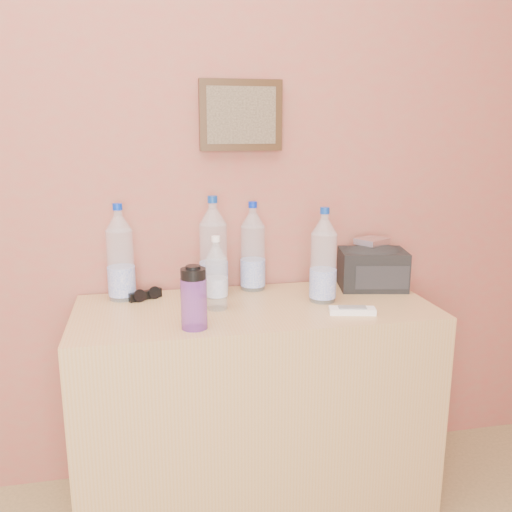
% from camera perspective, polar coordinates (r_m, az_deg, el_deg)
% --- Properties ---
extents(picture_frame, '(0.30, 0.03, 0.25)m').
position_cam_1_polar(picture_frame, '(2.01, -1.60, 14.58)').
color(picture_frame, '#382311').
rests_on(picture_frame, room_shell).
extents(dresser, '(1.22, 0.51, 0.76)m').
position_cam_1_polar(dresser, '(2.01, -0.10, -15.61)').
color(dresser, '#9F7248').
rests_on(dresser, ground).
extents(pet_large_a, '(0.09, 0.09, 0.34)m').
position_cam_1_polar(pet_large_a, '(1.96, -14.09, -0.16)').
color(pet_large_a, silver).
rests_on(pet_large_a, dresser).
extents(pet_large_b, '(0.09, 0.09, 0.33)m').
position_cam_1_polar(pet_large_b, '(2.02, -0.33, 0.52)').
color(pet_large_b, silver).
rests_on(pet_large_b, dresser).
extents(pet_large_c, '(0.10, 0.10, 0.36)m').
position_cam_1_polar(pet_large_c, '(1.94, -4.51, 0.37)').
color(pet_large_c, silver).
rests_on(pet_large_c, dresser).
extents(pet_large_d, '(0.09, 0.09, 0.33)m').
position_cam_1_polar(pet_large_d, '(1.89, 7.11, -0.46)').
color(pet_large_d, silver).
rests_on(pet_large_d, dresser).
extents(pet_small, '(0.07, 0.07, 0.25)m').
position_cam_1_polar(pet_small, '(1.81, -4.18, -2.24)').
color(pet_small, '#C7DDFA').
rests_on(pet_small, dresser).
extents(nalgene_bottle, '(0.08, 0.08, 0.20)m').
position_cam_1_polar(nalgene_bottle, '(1.64, -6.56, -4.39)').
color(nalgene_bottle, purple).
rests_on(nalgene_bottle, dresser).
extents(sunglasses, '(0.13, 0.10, 0.03)m').
position_cam_1_polar(sunglasses, '(1.97, -11.55, -4.05)').
color(sunglasses, black).
rests_on(sunglasses, dresser).
extents(ac_remote, '(0.16, 0.08, 0.02)m').
position_cam_1_polar(ac_remote, '(1.81, 10.09, -5.69)').
color(ac_remote, silver).
rests_on(ac_remote, dresser).
extents(toiletry_bag, '(0.27, 0.22, 0.17)m').
position_cam_1_polar(toiletry_bag, '(2.10, 12.16, -1.09)').
color(toiletry_bag, black).
rests_on(toiletry_bag, dresser).
extents(foil_packet, '(0.14, 0.13, 0.02)m').
position_cam_1_polar(foil_packet, '(2.10, 12.12, 1.54)').
color(foil_packet, white).
rests_on(foil_packet, toiletry_bag).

